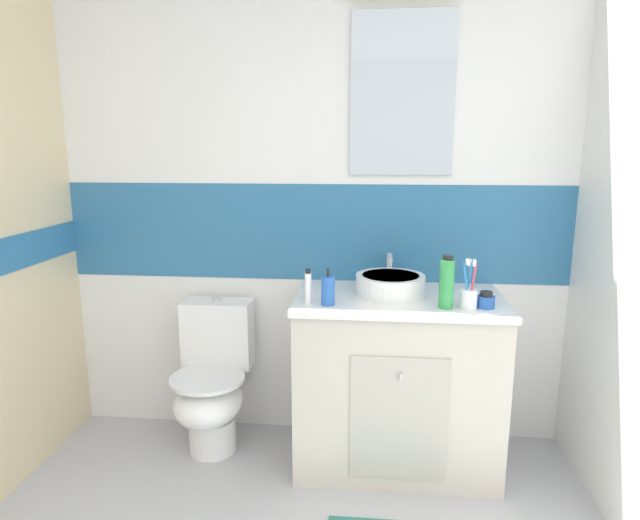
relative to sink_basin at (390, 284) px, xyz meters
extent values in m
cube|color=white|center=(-0.40, 0.31, -0.48)|extent=(3.20, 0.10, 0.85)
cube|color=teal|center=(-0.40, 0.30, 0.20)|extent=(3.20, 0.10, 0.50)
cube|color=white|center=(-0.40, 0.31, 1.02)|extent=(3.20, 0.10, 1.15)
cube|color=silver|center=(0.04, 0.25, 0.88)|extent=(0.50, 0.02, 0.77)
cube|color=beige|center=(0.04, -0.02, -0.49)|extent=(0.95, 0.55, 0.82)
cube|color=white|center=(0.04, -0.03, -0.07)|extent=(0.97, 0.57, 0.03)
cube|color=#B6AD9F|center=(0.04, -0.30, -0.53)|extent=(0.43, 0.01, 0.57)
cylinder|color=silver|center=(0.04, -0.31, -0.33)|extent=(0.02, 0.02, 0.03)
cylinder|color=white|center=(0.00, 0.00, 0.00)|extent=(0.33, 0.33, 0.10)
cylinder|color=#B3B3B8|center=(0.00, 0.00, 0.04)|extent=(0.27, 0.27, 0.01)
cylinder|color=silver|center=(0.00, 0.19, 0.03)|extent=(0.03, 0.03, 0.16)
cylinder|color=silver|center=(0.00, 0.10, 0.11)|extent=(0.02, 0.15, 0.02)
cylinder|color=white|center=(-0.89, -0.02, -0.81)|extent=(0.24, 0.24, 0.18)
ellipsoid|color=white|center=(-0.89, -0.06, -0.61)|extent=(0.34, 0.42, 0.22)
cylinder|color=white|center=(-0.89, -0.06, -0.49)|extent=(0.37, 0.37, 0.02)
cube|color=white|center=(-0.89, 0.15, -0.33)|extent=(0.36, 0.17, 0.35)
cylinder|color=silver|center=(-0.89, 0.15, -0.14)|extent=(0.04, 0.04, 0.02)
cylinder|color=white|center=(0.33, -0.19, -0.01)|extent=(0.07, 0.07, 0.09)
cylinder|color=#338CD8|center=(0.33, -0.18, 0.06)|extent=(0.02, 0.03, 0.17)
cube|color=white|center=(0.33, -0.18, 0.15)|extent=(0.01, 0.02, 0.03)
cylinder|color=#338CD8|center=(0.31, -0.19, 0.06)|extent=(0.04, 0.04, 0.18)
cube|color=white|center=(0.31, -0.19, 0.15)|extent=(0.02, 0.02, 0.03)
cylinder|color=#D83F4C|center=(0.34, -0.20, 0.06)|extent=(0.02, 0.02, 0.18)
cube|color=white|center=(0.34, -0.20, 0.15)|extent=(0.01, 0.02, 0.03)
cylinder|color=#2659B2|center=(-0.28, -0.19, 0.01)|extent=(0.06, 0.06, 0.13)
cylinder|color=#262626|center=(-0.28, -0.19, 0.10)|extent=(0.01, 0.01, 0.04)
cylinder|color=#262626|center=(-0.28, -0.21, 0.11)|extent=(0.01, 0.02, 0.01)
cylinder|color=white|center=(-0.37, -0.18, 0.02)|extent=(0.03, 0.03, 0.14)
cylinder|color=black|center=(-0.37, -0.18, 0.10)|extent=(0.02, 0.02, 0.02)
cylinder|color=green|center=(0.23, -0.19, 0.05)|extent=(0.06, 0.06, 0.21)
cylinder|color=black|center=(0.23, -0.19, 0.17)|extent=(0.04, 0.04, 0.02)
cylinder|color=#2659B2|center=(0.41, -0.17, -0.03)|extent=(0.08, 0.08, 0.05)
cylinder|color=black|center=(0.41, -0.17, 0.01)|extent=(0.05, 0.05, 0.02)
camera|label=1|loc=(-0.09, -2.46, 0.63)|focal=30.00mm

